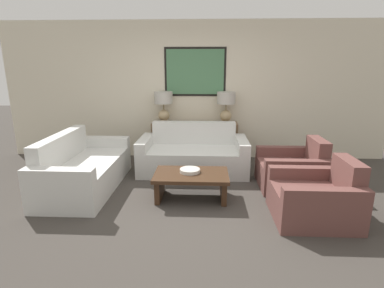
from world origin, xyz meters
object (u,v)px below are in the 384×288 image
(table_lamp_left, at_px, (164,103))
(armchair_near_back_wall, at_px, (293,170))
(console_table, at_px, (195,141))
(table_lamp_right, at_px, (226,103))
(armchair_near_camera, at_px, (316,199))
(coffee_table, at_px, (191,180))
(couch_by_back_wall, at_px, (193,156))
(couch_by_side, at_px, (83,170))
(decorative_bowl, at_px, (190,170))

(table_lamp_left, xyz_separation_m, armchair_near_back_wall, (2.16, -1.28, -0.87))
(table_lamp_left, height_order, armchair_near_back_wall, table_lamp_left)
(console_table, distance_m, table_lamp_right, 0.95)
(armchair_near_back_wall, bearing_deg, armchair_near_camera, -90.00)
(coffee_table, bearing_deg, armchair_near_back_wall, 18.05)
(couch_by_back_wall, distance_m, armchair_near_back_wall, 1.68)
(table_lamp_right, height_order, couch_by_side, table_lamp_right)
(table_lamp_right, bearing_deg, table_lamp_left, 180.00)
(couch_by_back_wall, relative_size, armchair_near_camera, 1.98)
(console_table, distance_m, decorative_bowl, 1.74)
(couch_by_back_wall, relative_size, couch_by_side, 1.00)
(table_lamp_left, xyz_separation_m, table_lamp_right, (1.19, 0.00, 0.00))
(couch_by_back_wall, height_order, armchair_near_back_wall, couch_by_back_wall)
(console_table, distance_m, couch_by_side, 2.21)
(couch_by_side, bearing_deg, decorative_bowl, -9.08)
(decorative_bowl, bearing_deg, console_table, 89.95)
(console_table, height_order, armchair_near_back_wall, armchair_near_back_wall)
(couch_by_back_wall, bearing_deg, armchair_near_camera, -46.27)
(armchair_near_camera, bearing_deg, table_lamp_left, 133.34)
(table_lamp_left, bearing_deg, console_table, -0.00)
(table_lamp_right, distance_m, decorative_bowl, 1.98)
(console_table, height_order, couch_by_back_wall, couch_by_back_wall)
(table_lamp_right, relative_size, decorative_bowl, 2.08)
(armchair_near_camera, bearing_deg, table_lamp_right, 112.93)
(decorative_bowl, xyz_separation_m, armchair_near_back_wall, (1.56, 0.46, -0.14))
(table_lamp_right, bearing_deg, console_table, -180.00)
(coffee_table, relative_size, armchair_near_back_wall, 1.09)
(couch_by_side, bearing_deg, armchair_near_camera, -14.15)
(table_lamp_left, bearing_deg, couch_by_back_wall, -47.66)
(table_lamp_left, distance_m, coffee_table, 2.07)
(couch_by_back_wall, bearing_deg, table_lamp_left, 132.34)
(console_table, relative_size, armchair_near_camera, 1.74)
(armchair_near_back_wall, relative_size, armchair_near_camera, 1.00)
(table_lamp_right, distance_m, couch_by_side, 2.81)
(table_lamp_right, relative_size, armchair_near_back_wall, 0.62)
(coffee_table, height_order, armchair_near_camera, armchair_near_camera)
(console_table, bearing_deg, decorative_bowl, -90.05)
(table_lamp_left, height_order, couch_by_back_wall, table_lamp_left)
(console_table, distance_m, armchair_near_camera, 2.77)
(table_lamp_right, distance_m, coffee_table, 2.06)
(console_table, relative_size, couch_by_side, 0.88)
(decorative_bowl, distance_m, armchair_near_camera, 1.66)
(table_lamp_right, height_order, couch_by_back_wall, table_lamp_right)
(coffee_table, distance_m, armchair_near_back_wall, 1.62)
(console_table, bearing_deg, couch_by_back_wall, -90.00)
(console_table, bearing_deg, table_lamp_left, 180.00)
(couch_by_side, bearing_deg, coffee_table, -10.40)
(couch_by_side, relative_size, armchair_near_camera, 1.98)
(table_lamp_left, xyz_separation_m, armchair_near_camera, (2.16, -2.29, -0.87))
(couch_by_side, distance_m, armchair_near_camera, 3.30)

